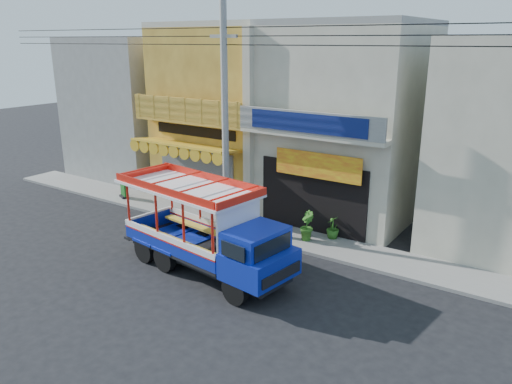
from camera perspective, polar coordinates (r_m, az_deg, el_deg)
ground at (r=17.59m, az=-7.29°, el=-8.28°), size 90.00×90.00×0.00m
sidewalk at (r=20.47m, az=0.10°, el=-4.22°), size 30.00×2.00×0.12m
shophouse_left at (r=24.86m, az=-2.47°, el=9.21°), size 6.00×7.50×8.24m
shophouse_right at (r=21.86m, az=10.41°, el=7.87°), size 6.00×6.75×8.24m
party_pilaster at (r=20.64m, az=-0.88°, el=7.32°), size 0.35×0.30×8.00m
filler_building_left at (r=29.60m, az=-13.53°, el=9.42°), size 6.00×6.00×7.60m
utility_pole at (r=19.17m, az=-3.22°, el=9.66°), size 28.00×0.26×9.00m
songthaew_truck at (r=16.15m, az=-4.74°, el=-4.84°), size 6.80×2.99×3.07m
green_sign at (r=25.01m, az=-14.94°, el=0.30°), size 0.61×0.48×0.97m
potted_plant_b at (r=19.15m, az=5.78°, el=-3.86°), size 0.77×0.79×1.12m
potted_plant_c at (r=19.46m, az=8.78°, el=-4.01°), size 0.51×0.51×0.88m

